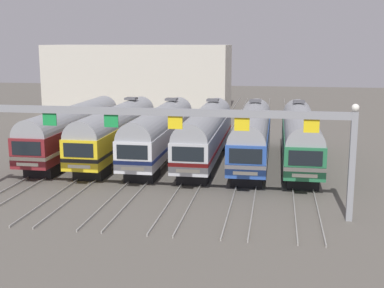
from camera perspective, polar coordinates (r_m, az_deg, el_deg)
The scene contains 10 objects.
ground_plane at distance 45.89m, azimuth -1.02°, elevation -1.94°, with size 160.00×160.00×0.00m, color #5B564F.
track_bed at distance 62.35m, azimuth 1.78°, elevation 1.64°, with size 21.67×70.00×0.15m.
commuter_train_maroon at distance 48.17m, azimuth -12.92°, elevation 1.66°, with size 2.88×18.06×4.77m.
commuter_train_yellow at distance 46.81m, azimuth -8.34°, elevation 1.56°, with size 2.88×18.06×5.05m.
commuter_train_silver at distance 45.76m, azimuth -3.52°, elevation 1.43°, with size 2.88×18.06×5.05m.
commuter_train_stainless at distance 45.04m, azimuth 1.49°, elevation 1.29°, with size 2.88×18.06×5.05m.
commuter_train_blue at distance 44.68m, azimuth 6.62°, elevation 1.14°, with size 2.88×18.06×5.05m.
commuter_train_green at distance 44.68m, azimuth 11.79°, elevation 0.98°, with size 2.88×18.06×5.05m.
catenary_gantry at distance 31.91m, azimuth -5.41°, elevation 1.96°, with size 25.41×0.44×6.97m.
maintenance_building at distance 80.96m, azimuth -5.84°, elevation 7.28°, with size 27.65×10.00×9.91m, color beige.
Camera 1 is at (8.05, -43.95, 10.46)m, focal length 48.54 mm.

